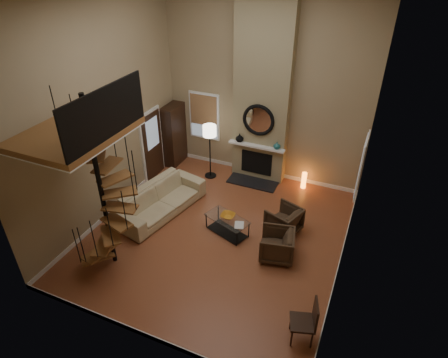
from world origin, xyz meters
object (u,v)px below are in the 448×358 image
at_px(armchair_near, 286,221).
at_px(accent_lamp, 304,180).
at_px(sofa, 161,199).
at_px(floor_lamp, 210,135).
at_px(armchair_far, 280,245).
at_px(side_chair, 308,320).
at_px(hutch, 174,135).
at_px(coffee_table, 227,224).

distance_m(armchair_near, accent_lamp, 2.21).
xyz_separation_m(sofa, floor_lamp, (0.44, 2.18, 1.02)).
bearing_deg(floor_lamp, armchair_far, -41.12).
distance_m(accent_lamp, side_chair, 5.18).
bearing_deg(floor_lamp, sofa, -101.49).
relative_size(floor_lamp, side_chair, 1.78).
height_order(armchair_far, accent_lamp, armchair_far).
distance_m(hutch, floor_lamp, 1.56).
xyz_separation_m(armchair_near, coffee_table, (-1.34, -0.60, -0.07)).
height_order(accent_lamp, side_chair, side_chair).
distance_m(sofa, armchair_far, 3.47).
bearing_deg(floor_lamp, armchair_near, -30.52).
height_order(coffee_table, side_chair, side_chair).
xyz_separation_m(armchair_far, accent_lamp, (-0.19, 3.12, -0.10)).
relative_size(sofa, armchair_near, 3.44).
bearing_deg(side_chair, armchair_near, 112.76).
relative_size(hutch, side_chair, 2.10).
bearing_deg(hutch, coffee_table, -41.77).
bearing_deg(sofa, armchair_near, -69.62).
relative_size(accent_lamp, side_chair, 0.53).
xyz_separation_m(coffee_table, floor_lamp, (-1.55, 2.30, 1.13)).
bearing_deg(floor_lamp, accent_lamp, 10.21).
height_order(armchair_near, side_chair, side_chair).
bearing_deg(side_chair, coffee_table, 138.67).
height_order(armchair_far, side_chair, side_chair).
relative_size(armchair_far, floor_lamp, 0.45).
bearing_deg(accent_lamp, floor_lamp, -169.79).
bearing_deg(hutch, armchair_far, -33.93).
relative_size(sofa, side_chair, 2.73).
relative_size(hutch, armchair_far, 2.60).
xyz_separation_m(hutch, armchair_far, (4.45, -2.99, -0.60)).
relative_size(sofa, coffee_table, 2.14).
bearing_deg(armchair_far, sofa, -109.55).
xyz_separation_m(hutch, coffee_table, (2.99, -2.67, -0.67)).
relative_size(armchair_near, armchair_far, 0.98).
bearing_deg(armchair_near, floor_lamp, -100.59).
distance_m(sofa, coffee_table, 1.99).
bearing_deg(floor_lamp, side_chair, -48.01).
height_order(armchair_near, armchair_far, armchair_far).
bearing_deg(coffee_table, sofa, 176.41).
height_order(coffee_table, floor_lamp, floor_lamp).
height_order(hutch, side_chair, hutch).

